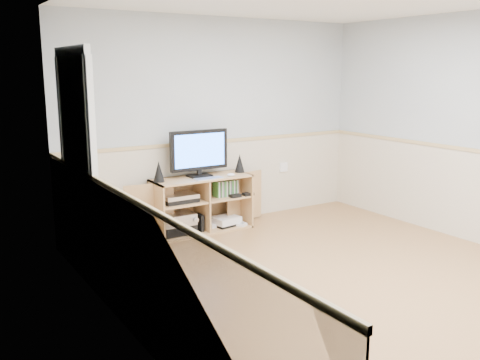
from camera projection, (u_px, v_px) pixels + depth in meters
name	position (u px, v px, depth m)	size (l,w,h in m)	color
room	(331.00, 146.00, 4.73)	(4.04, 4.54, 2.54)	tan
media_cabinet	(200.00, 203.00, 6.35)	(1.84, 0.44, 0.65)	tan
monitor	(199.00, 151.00, 6.22)	(0.73, 0.18, 0.55)	black
speaker_left	(159.00, 172.00, 5.96)	(0.13, 0.13, 0.23)	black
speaker_right	(240.00, 163.00, 6.51)	(0.12, 0.12, 0.22)	black
keyboard	(209.00, 178.00, 6.13)	(0.33, 0.13, 0.01)	white
mouse	(231.00, 175.00, 6.29)	(0.10, 0.06, 0.04)	white
av_components	(178.00, 217.00, 6.16)	(0.50, 0.29, 0.47)	black
game_consoles	(225.00, 221.00, 6.50)	(0.46, 0.30, 0.11)	white
game_cases	(225.00, 188.00, 6.42)	(0.28, 0.14, 0.19)	#3F8C3F
wall_outlet	(283.00, 167.00, 7.15)	(0.12, 0.03, 0.12)	white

